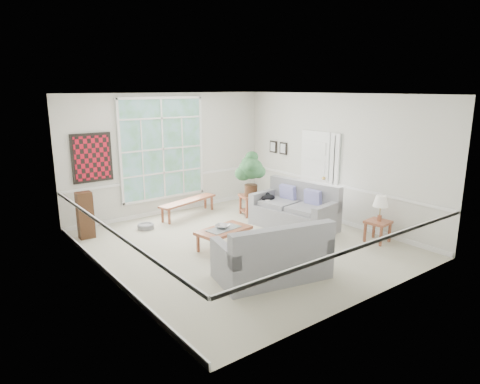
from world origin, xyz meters
The scene contains 24 objects.
floor centered at (0.00, 0.00, -0.01)m, with size 5.50×6.00×0.01m, color #AFAB94.
ceiling centered at (0.00, 0.00, 3.00)m, with size 5.50×6.00×0.02m, color white.
wall_back centered at (0.00, 3.00, 1.50)m, with size 5.50×0.02×3.00m, color silver.
wall_front centered at (0.00, -3.00, 1.50)m, with size 5.50×0.02×3.00m, color silver.
wall_left centered at (-2.75, 0.00, 1.50)m, with size 0.02×6.00×3.00m, color silver.
wall_right centered at (2.75, 0.00, 1.50)m, with size 0.02×6.00×3.00m, color silver.
window_back centered at (-0.20, 2.96, 1.65)m, with size 2.30×0.08×2.40m, color white.
entry_door centered at (2.71, 0.60, 1.05)m, with size 0.08×0.90×2.10m, color white.
door_sidelight centered at (2.71, -0.03, 1.15)m, with size 0.08×0.26×1.90m, color white.
wall_art centered at (-1.95, 2.95, 1.60)m, with size 0.90×0.06×1.10m, color maroon.
wall_frame_near centered at (2.71, 1.75, 1.55)m, with size 0.04×0.26×0.32m, color black.
wall_frame_far centered at (2.71, 2.15, 1.55)m, with size 0.04×0.26×0.32m, color black.
loveseat_right centered at (1.59, 0.14, 0.52)m, with size 0.99×1.90×1.03m, color gray.
loveseat_front centered at (-0.54, -1.53, 0.50)m, with size 1.85×0.96×1.00m, color gray.
coffee_table centered at (-0.42, 0.04, 0.20)m, with size 1.09×0.59×0.41m, color brown.
pewter_bowl centered at (-0.42, 0.10, 0.45)m, with size 0.34×0.34×0.08m, color #A5A4A9.
window_bench centered at (0.15, 2.40, 0.20)m, with size 1.71×0.33×0.40m, color brown.
end_table centered at (1.44, 1.51, 0.26)m, with size 0.52×0.52×0.52m, color brown.
houseplant centered at (1.41, 1.48, 1.07)m, with size 0.64×0.64×1.10m, color #2A5830, non-canonical shape.
side_table centered at (2.33, -1.57, 0.23)m, with size 0.45×0.45×0.46m, color brown.
table_lamp centered at (2.34, -1.59, 0.72)m, with size 0.31×0.31×0.53m, color white, non-canonical shape.
pet_bed centered at (-1.14, 2.11, 0.06)m, with size 0.39×0.39×0.11m, color slate.
floor_speaker centered at (-2.40, 2.32, 0.50)m, with size 0.31×0.24×1.00m, color #3D2314.
cat centered at (1.37, 0.79, 0.61)m, with size 0.37×0.26×0.17m, color black.
Camera 1 is at (-5.01, -6.54, 3.13)m, focal length 32.00 mm.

